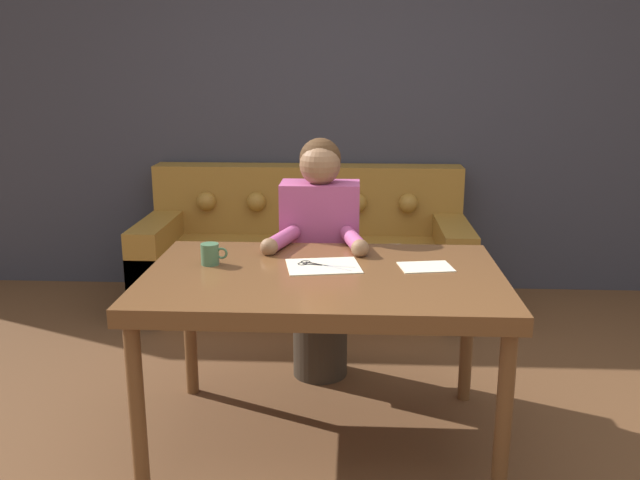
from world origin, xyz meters
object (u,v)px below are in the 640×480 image
at_px(mug, 211,254).
at_px(person, 321,260).
at_px(couch, 306,260).
at_px(dining_table, 324,289).
at_px(scissors, 317,265).

bearing_deg(mug, person, 51.42).
xyz_separation_m(couch, person, (0.15, -1.05, 0.31)).
relative_size(couch, mug, 18.53).
relative_size(dining_table, couch, 0.69).
bearing_deg(mug, scissors, 1.08).
distance_m(dining_table, couch, 1.73).
distance_m(dining_table, person, 0.64).
distance_m(person, scissors, 0.55).
distance_m(scissors, mug, 0.45).
xyz_separation_m(dining_table, mug, (-0.48, 0.09, 0.12)).
height_order(person, scissors, person).
height_order(dining_table, mug, mug).
bearing_deg(scissors, mug, -178.92).
height_order(couch, scissors, couch).
xyz_separation_m(person, mug, (-0.43, -0.54, 0.18)).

